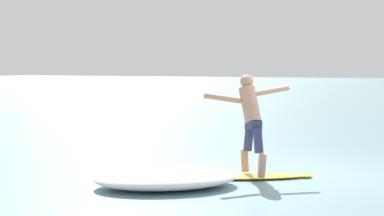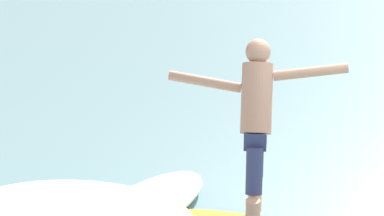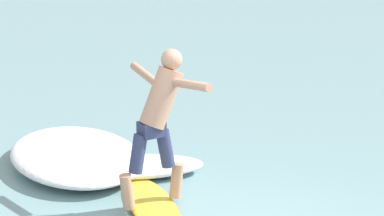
{
  "view_description": "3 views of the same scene",
  "coord_description": "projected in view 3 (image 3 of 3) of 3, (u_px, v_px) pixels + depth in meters",
  "views": [
    {
      "loc": [
        -10.99,
        -3.3,
        1.9
      ],
      "look_at": [
        -0.97,
        2.13,
        1.17
      ],
      "focal_mm": 60.0,
      "sensor_mm": 36.0,
      "label": 1
    },
    {
      "loc": [
        -5.64,
        -5.12,
        3.71
      ],
      "look_at": [
        -1.14,
        1.74,
        1.01
      ],
      "focal_mm": 85.0,
      "sensor_mm": 36.0,
      "label": 2
    },
    {
      "loc": [
        2.45,
        -7.62,
        3.92
      ],
      "look_at": [
        -0.89,
        1.97,
        0.87
      ],
      "focal_mm": 85.0,
      "sensor_mm": 36.0,
      "label": 3
    }
  ],
  "objects": [
    {
      "name": "wave_foam_at_nose",
      "position": [
        76.0,
        156.0,
        11.16
      ],
      "size": [
        2.67,
        2.73,
        0.29
      ],
      "color": "white",
      "rests_on": "ground"
    },
    {
      "name": "surfboard",
      "position": [
        153.0,
        207.0,
        9.91
      ],
      "size": [
        1.44,
        1.8,
        0.21
      ],
      "color": "yellow",
      "rests_on": "ground"
    },
    {
      "name": "wave_foam_at_tail",
      "position": [
        126.0,
        167.0,
        10.89
      ],
      "size": [
        2.0,
        1.49,
        0.21
      ],
      "color": "white",
      "rests_on": "ground"
    },
    {
      "name": "surfer",
      "position": [
        160.0,
        114.0,
        9.69
      ],
      "size": [
        1.31,
        1.09,
        1.7
      ],
      "color": "tan",
      "rests_on": "surfboard"
    }
  ]
}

